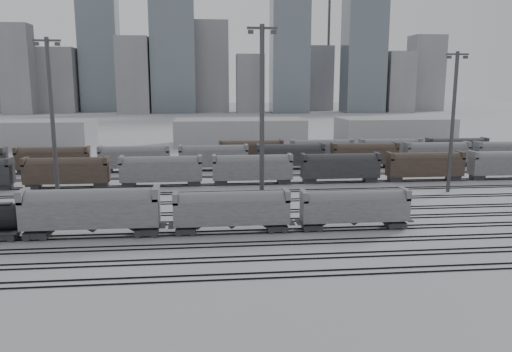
{
  "coord_description": "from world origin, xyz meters",
  "views": [
    {
      "loc": [
        -0.94,
        -60.45,
        18.77
      ],
      "look_at": [
        7.32,
        18.93,
        4.0
      ],
      "focal_mm": 35.0,
      "sensor_mm": 36.0,
      "label": 1
    }
  ],
  "objects": [
    {
      "name": "bg_string_near",
      "position": [
        8.0,
        32.0,
        2.8
      ],
      "size": [
        151.0,
        3.0,
        5.6
      ],
      "color": "gray",
      "rests_on": "ground"
    },
    {
      "name": "crane_left",
      "position": [
        -28.74,
        305.0,
        57.39
      ],
      "size": [
        42.0,
        1.8,
        100.0
      ],
      "color": "#3C3D3F",
      "rests_on": "ground"
    },
    {
      "name": "hopper_car_a",
      "position": [
        -14.99,
        1.0,
        3.68
      ],
      "size": [
        16.66,
        3.31,
        5.96
      ],
      "color": "#242426",
      "rests_on": "ground"
    },
    {
      "name": "bg_string_mid",
      "position": [
        18.0,
        48.0,
        2.8
      ],
      "size": [
        151.0,
        3.0,
        5.6
      ],
      "color": "#242426",
      "rests_on": "ground"
    },
    {
      "name": "crane_right",
      "position": [
        91.26,
        305.0,
        57.39
      ],
      "size": [
        42.0,
        1.8,
        100.0
      ],
      "color": "#3C3D3F",
      "rests_on": "ground"
    },
    {
      "name": "light_mast_d",
      "position": [
        41.69,
        21.64,
        12.82
      ],
      "size": [
        3.87,
        0.62,
        24.16
      ],
      "color": "#3C3D3F",
      "rests_on": "ground"
    },
    {
      "name": "warehouse_right",
      "position": [
        60.0,
        95.0,
        4.0
      ],
      "size": [
        35.0,
        18.0,
        8.0
      ],
      "primitive_type": "cube",
      "color": "#A2A2A5",
      "rests_on": "ground"
    },
    {
      "name": "light_mast_b",
      "position": [
        -24.21,
        19.53,
        13.64
      ],
      "size": [
        4.11,
        0.66,
        25.7
      ],
      "color": "#3C3D3F",
      "rests_on": "ground"
    },
    {
      "name": "tracks",
      "position": [
        0.0,
        17.5,
        0.08
      ],
      "size": [
        220.0,
        71.5,
        0.16
      ],
      "color": "black",
      "rests_on": "ground"
    },
    {
      "name": "skyline",
      "position": [
        10.84,
        280.0,
        34.73
      ],
      "size": [
        316.0,
        22.4,
        95.0
      ],
      "color": "gray",
      "rests_on": "ground"
    },
    {
      "name": "warehouse_left",
      "position": [
        -60.0,
        95.0,
        4.0
      ],
      "size": [
        50.0,
        18.0,
        8.0
      ],
      "primitive_type": "cube",
      "color": "#A2A2A5",
      "rests_on": "ground"
    },
    {
      "name": "warehouse_mid",
      "position": [
        10.0,
        95.0,
        4.0
      ],
      "size": [
        40.0,
        18.0,
        8.0
      ],
      "primitive_type": "cube",
      "color": "#A2A2A5",
      "rests_on": "ground"
    },
    {
      "name": "hopper_car_b",
      "position": [
        2.35,
        1.0,
        3.25
      ],
      "size": [
        14.71,
        2.92,
        5.26
      ],
      "color": "#242426",
      "rests_on": "ground"
    },
    {
      "name": "ground",
      "position": [
        0.0,
        0.0,
        0.0
      ],
      "size": [
        900.0,
        900.0,
        0.0
      ],
      "primitive_type": "plane",
      "color": "silver",
      "rests_on": "ground"
    },
    {
      "name": "light_mast_c",
      "position": [
        7.41,
        11.47,
        14.33
      ],
      "size": [
        4.32,
        0.69,
        27.02
      ],
      "color": "#3C3D3F",
      "rests_on": "ground"
    },
    {
      "name": "bg_string_far",
      "position": [
        35.5,
        56.0,
        2.8
      ],
      "size": [
        66.0,
        3.0,
        5.6
      ],
      "color": "#493A2E",
      "rests_on": "ground"
    },
    {
      "name": "hopper_car_c",
      "position": [
        18.39,
        1.0,
        3.12
      ],
      "size": [
        14.13,
        2.81,
        5.05
      ],
      "color": "#242426",
      "rests_on": "ground"
    }
  ]
}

